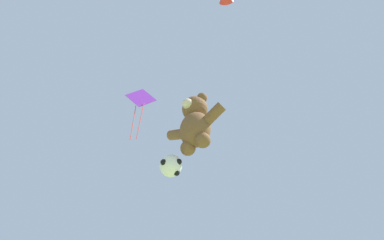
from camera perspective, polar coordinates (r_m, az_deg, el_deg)
The scene contains 3 objects.
teddy_bear_kite at distance 10.55m, azimuth 0.56°, elevation -0.51°, with size 2.50×1.10×2.54m.
soccer_ball_kite at distance 9.85m, azimuth -4.03°, elevation -8.69°, with size 0.81×0.81×0.75m.
diamond_kite at distance 14.06m, azimuth -9.80°, elevation 3.61°, with size 0.94×1.16×3.38m.
Camera 1 is at (3.63, 0.88, 1.27)m, focal length 28.00 mm.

